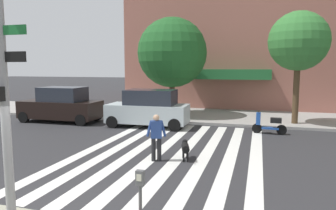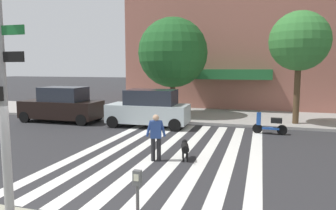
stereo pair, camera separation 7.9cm
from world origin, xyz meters
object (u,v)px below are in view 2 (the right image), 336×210
object	(u,v)px
street_tree_nearest	(173,53)
parking_meter_third_along	(138,197)
parked_scooter	(270,124)
parked_car_near_curb	(62,105)
parked_car_behind_first	(149,109)
street_tree_middle	(299,42)
dog_on_leash	(185,147)
pedestrian_dog_walker	(156,135)

from	to	relation	value
street_tree_nearest	parking_meter_third_along	bearing A→B (deg)	-76.52
parking_meter_third_along	parked_scooter	xyz separation A→B (m)	(2.44, 10.99, -0.55)
parking_meter_third_along	parked_scooter	size ratio (longest dim) A/B	0.83
parked_scooter	street_tree_nearest	xyz separation A→B (m)	(-5.92, 3.55, 3.68)
parked_car_near_curb	street_tree_nearest	xyz separation A→B (m)	(5.90, 3.45, 3.17)
parked_car_behind_first	parked_scooter	world-z (taller)	parked_car_behind_first
street_tree_nearest	street_tree_middle	world-z (taller)	street_tree_nearest
parked_scooter	dog_on_leash	world-z (taller)	parked_scooter
parking_meter_third_along	parked_scooter	distance (m)	11.27
parked_car_near_curb	street_tree_middle	world-z (taller)	street_tree_middle
parking_meter_third_along	parked_car_near_curb	size ratio (longest dim) A/B	0.29
parked_scooter	street_tree_nearest	world-z (taller)	street_tree_nearest
parking_meter_third_along	street_tree_nearest	world-z (taller)	street_tree_nearest
parking_meter_third_along	dog_on_leash	world-z (taller)	parking_meter_third_along
parked_car_near_curb	pedestrian_dog_walker	xyz separation A→B (m)	(7.93, -5.86, -0.06)
street_tree_nearest	parked_car_behind_first	bearing A→B (deg)	-96.22
pedestrian_dog_walker	dog_on_leash	world-z (taller)	pedestrian_dog_walker
street_tree_middle	parking_meter_third_along	bearing A→B (deg)	-105.85
street_tree_middle	parked_car_behind_first	bearing A→B (deg)	-162.10
parked_car_behind_first	parked_scooter	size ratio (longest dim) A/B	2.72
parked_scooter	dog_on_leash	distance (m)	6.09
parked_car_behind_first	pedestrian_dog_walker	xyz separation A→B (m)	(2.40, -5.86, -0.07)
parked_car_behind_first	street_tree_nearest	size ratio (longest dim) A/B	0.71
dog_on_leash	parked_scooter	bearing A→B (deg)	60.86
parking_meter_third_along	pedestrian_dog_walker	distance (m)	5.44
parking_meter_third_along	street_tree_nearest	bearing A→B (deg)	103.48
parked_car_behind_first	pedestrian_dog_walker	bearing A→B (deg)	-67.68
street_tree_middle	parked_car_near_curb	bearing A→B (deg)	-169.34
parking_meter_third_along	pedestrian_dog_walker	bearing A→B (deg)	105.55
street_tree_middle	dog_on_leash	distance (m)	9.96
street_tree_middle	dog_on_leash	bearing A→B (deg)	-119.00
parked_car_near_curb	pedestrian_dog_walker	distance (m)	9.86
parked_car_near_curb	dog_on_leash	xyz separation A→B (m)	(8.86, -5.42, -0.54)
street_tree_middle	pedestrian_dog_walker	world-z (taller)	street_tree_middle
parked_car_near_curb	street_tree_nearest	world-z (taller)	street_tree_nearest
parking_meter_third_along	street_tree_middle	bearing A→B (deg)	74.15
parked_car_near_curb	dog_on_leash	world-z (taller)	parked_car_near_curb
street_tree_nearest	parked_scooter	bearing A→B (deg)	-30.95
parked_car_near_curb	parked_car_behind_first	distance (m)	5.53
dog_on_leash	parking_meter_third_along	bearing A→B (deg)	-84.69
parked_car_near_curb	street_tree_middle	distance (m)	13.96
parked_car_near_curb	street_tree_middle	bearing A→B (deg)	10.66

